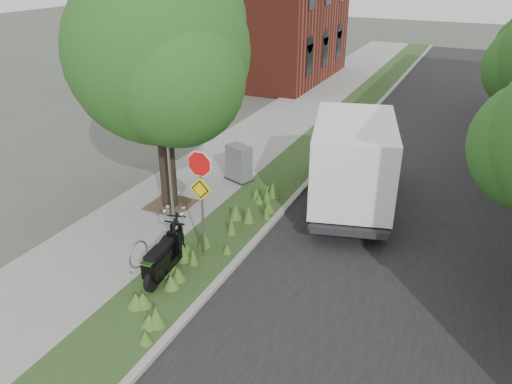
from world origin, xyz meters
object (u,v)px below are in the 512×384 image
at_px(scooter_far, 169,252).
at_px(utility_cabinet, 239,164).
at_px(sign_assembly, 201,183).
at_px(box_truck, 352,158).
at_px(scooter_near, 161,264).

height_order(scooter_far, utility_cabinet, utility_cabinet).
xyz_separation_m(sign_assembly, utility_cabinet, (-1.47, 5.03, -1.57)).
height_order(scooter_far, box_truck, box_truck).
relative_size(sign_assembly, utility_cabinet, 2.44).
bearing_deg(box_truck, utility_cabinet, 177.83).
distance_m(sign_assembly, box_truck, 5.61).
distance_m(scooter_near, box_truck, 7.12).
relative_size(sign_assembly, box_truck, 0.51).
relative_size(box_truck, utility_cabinet, 4.75).
bearing_deg(scooter_far, box_truck, 59.68).
distance_m(scooter_near, utility_cabinet, 6.53).
xyz_separation_m(scooter_near, scooter_far, (-0.17, 0.61, -0.04)).
height_order(sign_assembly, box_truck, sign_assembly).
relative_size(sign_assembly, scooter_near, 1.62).
distance_m(box_truck, utility_cabinet, 4.31).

